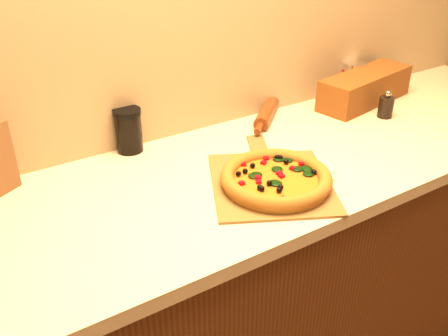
% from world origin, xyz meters
% --- Properties ---
extents(cabinet, '(2.80, 0.65, 0.86)m').
position_xyz_m(cabinet, '(0.00, 1.43, 0.43)').
color(cabinet, '#47230F').
rests_on(cabinet, ground).
extents(countertop, '(2.84, 0.68, 0.04)m').
position_xyz_m(countertop, '(0.00, 1.43, 0.88)').
color(countertop, beige).
rests_on(countertop, cabinet).
extents(pizza_peel, '(0.46, 0.53, 0.01)m').
position_xyz_m(pizza_peel, '(0.05, 1.33, 0.90)').
color(pizza_peel, brown).
rests_on(pizza_peel, countertop).
extents(pizza, '(0.31, 0.31, 0.04)m').
position_xyz_m(pizza, '(0.05, 1.30, 0.93)').
color(pizza, '#A77D29').
rests_on(pizza, pizza_peel).
extents(pepper_grinder, '(0.05, 0.05, 0.10)m').
position_xyz_m(pepper_grinder, '(0.69, 1.47, 0.94)').
color(pepper_grinder, black).
rests_on(pepper_grinder, countertop).
extents(rolling_pin, '(0.29, 0.27, 0.05)m').
position_xyz_m(rolling_pin, '(0.32, 1.70, 0.93)').
color(rolling_pin, '#56250E').
rests_on(rolling_pin, countertop).
extents(coffee_canister, '(0.09, 0.09, 0.13)m').
position_xyz_m(coffee_canister, '(0.77, 1.72, 0.97)').
color(coffee_canister, silver).
rests_on(coffee_canister, countertop).
extents(bread_bag, '(0.45, 0.21, 0.12)m').
position_xyz_m(bread_bag, '(0.73, 1.62, 0.96)').
color(bread_bag, brown).
rests_on(bread_bag, countertop).
extents(dark_jar, '(0.09, 0.09, 0.14)m').
position_xyz_m(dark_jar, '(-0.20, 1.72, 0.97)').
color(dark_jar, black).
rests_on(dark_jar, countertop).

